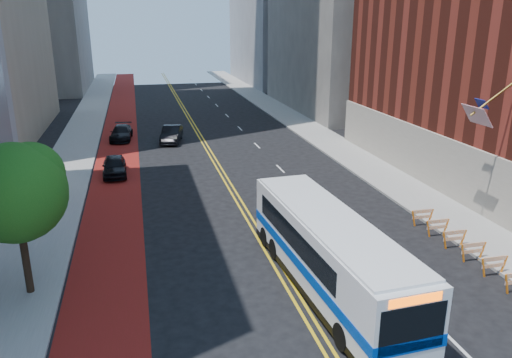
{
  "coord_description": "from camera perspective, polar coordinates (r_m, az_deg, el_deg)",
  "views": [
    {
      "loc": [
        -6.19,
        -15.17,
        11.59
      ],
      "look_at": [
        -0.6,
        8.0,
        3.92
      ],
      "focal_mm": 35.0,
      "sensor_mm": 36.0,
      "label": 1
    }
  ],
  "objects": [
    {
      "name": "bus_lane_paint",
      "position": [
        46.67,
        -15.48,
        2.82
      ],
      "size": [
        3.6,
        140.0,
        0.01
      ],
      "primitive_type": "cube",
      "color": "maroon",
      "rests_on": "ground"
    },
    {
      "name": "car_c",
      "position": [
        51.86,
        -15.14,
        5.11
      ],
      "size": [
        2.41,
        5.02,
        1.41
      ],
      "primitive_type": "imported",
      "rotation": [
        0.0,
        0.0,
        -0.09
      ],
      "color": "black",
      "rests_on": "ground"
    },
    {
      "name": "sidewalk_left",
      "position": [
        46.97,
        -20.24,
        2.54
      ],
      "size": [
        4.0,
        140.0,
        0.15
      ],
      "primitive_type": "cube",
      "color": "gray",
      "rests_on": "ground"
    },
    {
      "name": "street_tree",
      "position": [
        22.8,
        -25.7,
        -1.01
      ],
      "size": [
        4.2,
        4.2,
        6.7
      ],
      "color": "black",
      "rests_on": "sidewalk_left"
    },
    {
      "name": "transit_bus",
      "position": [
        22.41,
        8.16,
        -8.17
      ],
      "size": [
        3.51,
        12.86,
        3.5
      ],
      "rotation": [
        0.0,
        0.0,
        0.06
      ],
      "color": "silver",
      "rests_on": "ground"
    },
    {
      "name": "ground",
      "position": [
        20.06,
        7.39,
        -17.6
      ],
      "size": [
        160.0,
        160.0,
        0.0
      ],
      "primitive_type": "plane",
      "color": "black",
      "rests_on": "ground"
    },
    {
      "name": "center_line_outer",
      "position": [
        47.06,
        -5.37,
        3.52
      ],
      "size": [
        0.14,
        140.0,
        0.01
      ],
      "primitive_type": "cube",
      "color": "gold",
      "rests_on": "ground"
    },
    {
      "name": "car_b",
      "position": [
        49.84,
        -9.63,
        5.08
      ],
      "size": [
        2.68,
        5.03,
        1.58
      ],
      "primitive_type": "imported",
      "rotation": [
        0.0,
        0.0,
        -0.22
      ],
      "color": "black",
      "rests_on": "ground"
    },
    {
      "name": "lane_dashes",
      "position": [
        55.51,
        -1.84,
        5.79
      ],
      "size": [
        0.14,
        98.2,
        0.01
      ],
      "color": "silver",
      "rests_on": "ground"
    },
    {
      "name": "construction_barriers",
      "position": [
        26.72,
        24.54,
        -7.99
      ],
      "size": [
        1.42,
        10.91,
        1.0
      ],
      "color": "orange",
      "rests_on": "ground"
    },
    {
      "name": "car_a",
      "position": [
        40.06,
        -15.88,
        1.45
      ],
      "size": [
        1.87,
        4.43,
        1.5
      ],
      "primitive_type": "imported",
      "rotation": [
        0.0,
        0.0,
        0.02
      ],
      "color": "black",
      "rests_on": "ground"
    },
    {
      "name": "sidewalk_right",
      "position": [
        50.03,
        8.18,
        4.36
      ],
      "size": [
        4.0,
        140.0,
        0.15
      ],
      "primitive_type": "cube",
      "color": "gray",
      "rests_on": "ground"
    },
    {
      "name": "center_line_inner",
      "position": [
        47.01,
        -5.8,
        3.49
      ],
      "size": [
        0.14,
        140.0,
        0.01
      ],
      "primitive_type": "cube",
      "color": "gold",
      "rests_on": "ground"
    }
  ]
}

